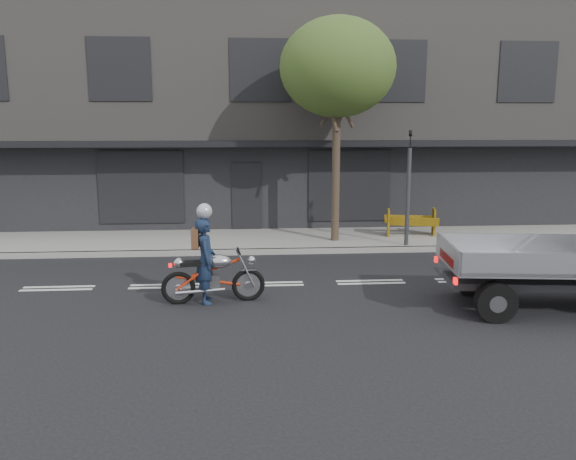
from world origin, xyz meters
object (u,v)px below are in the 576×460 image
(street_tree, at_px, (338,68))
(rider, at_px, (206,261))
(motorcycle, at_px, (213,276))
(construction_barrier, at_px, (413,223))
(traffic_light_pole, at_px, (408,195))

(street_tree, xyz_separation_m, rider, (-3.55, -5.43, -4.38))
(rider, bearing_deg, motorcycle, -95.52)
(construction_barrier, bearing_deg, traffic_light_pole, -114.64)
(traffic_light_pole, bearing_deg, rider, -140.45)
(construction_barrier, bearing_deg, motorcycle, -135.72)
(traffic_light_pole, height_order, rider, traffic_light_pole)
(street_tree, distance_m, motorcycle, 7.95)
(traffic_light_pole, height_order, construction_barrier, traffic_light_pole)
(rider, relative_size, construction_barrier, 1.12)
(rider, bearing_deg, construction_barrier, -51.98)
(street_tree, bearing_deg, rider, -123.16)
(traffic_light_pole, bearing_deg, street_tree, 156.97)
(traffic_light_pole, height_order, motorcycle, traffic_light_pole)
(street_tree, height_order, traffic_light_pole, street_tree)
(motorcycle, bearing_deg, street_tree, 52.42)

